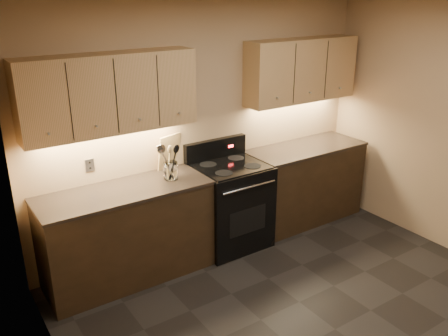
{
  "coord_description": "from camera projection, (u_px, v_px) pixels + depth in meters",
  "views": [
    {
      "loc": [
        -2.57,
        -2.15,
        2.67
      ],
      "look_at": [
        -0.15,
        1.45,
        1.02
      ],
      "focal_mm": 38.0,
      "sensor_mm": 36.0,
      "label": 1
    }
  ],
  "objects": [
    {
      "name": "wall_left",
      "position": [
        84.0,
        271.0,
        2.46
      ],
      "size": [
        0.04,
        4.0,
        2.6
      ],
      "primitive_type": "cube",
      "color": "tan",
      "rests_on": "ground"
    },
    {
      "name": "counter_right",
      "position": [
        304.0,
        183.0,
        5.73
      ],
      "size": [
        1.46,
        0.62,
        0.93
      ],
      "color": "black",
      "rests_on": "ground"
    },
    {
      "name": "wall_back",
      "position": [
        207.0,
        125.0,
        5.05
      ],
      "size": [
        4.0,
        0.04,
        2.6
      ],
      "primitive_type": "cube",
      "color": "tan",
      "rests_on": "ground"
    },
    {
      "name": "upper_cab_right",
      "position": [
        302.0,
        70.0,
        5.37
      ],
      "size": [
        1.44,
        0.3,
        0.7
      ],
      "primitive_type": "cube",
      "color": "tan",
      "rests_on": "wall_back"
    },
    {
      "name": "floor",
      "position": [
        335.0,
        329.0,
        3.96
      ],
      "size": [
        4.0,
        4.0,
        0.0
      ],
      "primitive_type": "plane",
      "color": "black",
      "rests_on": "ground"
    },
    {
      "name": "counter_left",
      "position": [
        127.0,
        234.0,
        4.54
      ],
      "size": [
        1.62,
        0.62,
        0.93
      ],
      "color": "black",
      "rests_on": "ground"
    },
    {
      "name": "wooden_spoon",
      "position": [
        168.0,
        163.0,
        4.54
      ],
      "size": [
        0.14,
        0.13,
        0.32
      ],
      "primitive_type": null,
      "rotation": [
        -0.17,
        0.27,
        0.19
      ],
      "color": "tan",
      "rests_on": "utensil_crock"
    },
    {
      "name": "stove",
      "position": [
        230.0,
        204.0,
        5.14
      ],
      "size": [
        0.76,
        0.68,
        1.14
      ],
      "color": "black",
      "rests_on": "ground"
    },
    {
      "name": "upper_cab_left",
      "position": [
        110.0,
        94.0,
        4.18
      ],
      "size": [
        1.6,
        0.3,
        0.7
      ],
      "primitive_type": "cube",
      "color": "tan",
      "rests_on": "wall_back"
    },
    {
      "name": "steel_skimmer",
      "position": [
        173.0,
        160.0,
        4.56
      ],
      "size": [
        0.2,
        0.11,
        0.36
      ],
      "primitive_type": null,
      "rotation": [
        -0.05,
        -0.34,
        0.03
      ],
      "color": "silver",
      "rests_on": "utensil_crock"
    },
    {
      "name": "outlet_plate",
      "position": [
        90.0,
        165.0,
        4.43
      ],
      "size": [
        0.08,
        0.01,
        0.12
      ],
      "primitive_type": "cube",
      "color": "#B2B5BA",
      "rests_on": "wall_back"
    },
    {
      "name": "utensil_crock",
      "position": [
        171.0,
        171.0,
        4.6
      ],
      "size": [
        0.18,
        0.18,
        0.17
      ],
      "color": "white",
      "rests_on": "counter_left"
    },
    {
      "name": "ceiling",
      "position": [
        369.0,
        0.0,
        3.04
      ],
      "size": [
        4.0,
        4.0,
        0.0
      ],
      "primitive_type": "plane",
      "rotation": [
        3.14,
        0.0,
        0.0
      ],
      "color": "silver",
      "rests_on": "wall_back"
    },
    {
      "name": "cutting_board",
      "position": [
        169.0,
        151.0,
        4.84
      ],
      "size": [
        0.29,
        0.15,
        0.36
      ],
      "primitive_type": "cube",
      "rotation": [
        0.15,
        0.0,
        0.3
      ],
      "color": "tan",
      "rests_on": "counter_left"
    },
    {
      "name": "black_spoon",
      "position": [
        169.0,
        160.0,
        4.58
      ],
      "size": [
        0.11,
        0.14,
        0.35
      ],
      "primitive_type": null,
      "rotation": [
        0.22,
        0.16,
        -0.06
      ],
      "color": "black",
      "rests_on": "utensil_crock"
    },
    {
      "name": "steel_spatula",
      "position": [
        172.0,
        158.0,
        4.56
      ],
      "size": [
        0.24,
        0.13,
        0.4
      ],
      "primitive_type": null,
      "rotation": [
        0.16,
        -0.36,
        -0.25
      ],
      "color": "silver",
      "rests_on": "utensil_crock"
    }
  ]
}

